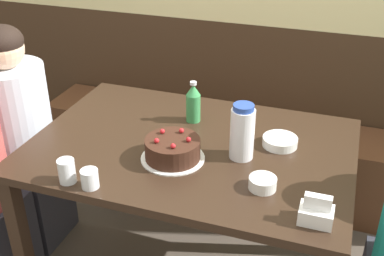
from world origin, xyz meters
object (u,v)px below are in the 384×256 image
bowl_soup_white (280,141)px  glass_water_tall (67,171)px  water_pitcher (242,132)px  person_pale_blue_shirt (21,144)px  bench_seat (235,155)px  glass_tumbler_short (90,179)px  soju_bottle (193,103)px  napkin_holder (316,213)px  birthday_cake (173,149)px  bowl_rice_small (263,183)px

bowl_soup_white → glass_water_tall: 0.86m
water_pitcher → person_pale_blue_shirt: bearing=175.9°
bench_seat → glass_tumbler_short: glass_tumbler_short is taller
bench_seat → glass_tumbler_short: size_ratio=33.99×
glass_water_tall → glass_tumbler_short: bearing=-1.7°
bench_seat → soju_bottle: bearing=-95.5°
napkin_holder → glass_tumbler_short: size_ratio=1.55×
glass_tumbler_short → napkin_holder: bearing=4.7°
birthday_cake → water_pitcher: 0.28m
birthday_cake → glass_water_tall: (-0.31, -0.27, 0.00)m
napkin_holder → glass_tumbler_short: bearing=-175.3°
bench_seat → soju_bottle: soju_bottle is taller
bowl_rice_small → glass_water_tall: 0.71m
water_pitcher → glass_tumbler_short: size_ratio=3.26×
bench_seat → bowl_rice_small: bearing=-71.6°
glass_tumbler_short → person_pale_blue_shirt: bearing=145.9°
bench_seat → person_pale_blue_shirt: (-0.93, -0.77, 0.34)m
bowl_rice_small → person_pale_blue_shirt: 1.32m
water_pitcher → person_pale_blue_shirt: 1.19m
birthday_cake → soju_bottle: size_ratio=1.33×
glass_tumbler_short → person_pale_blue_shirt: 0.86m
person_pale_blue_shirt → water_pitcher: bearing=-4.1°
napkin_holder → bowl_soup_white: bearing=113.3°
napkin_holder → bench_seat: bearing=115.1°
bowl_soup_white → napkin_holder: bearing=-66.7°
water_pitcher → glass_tumbler_short: (-0.47, -0.38, -0.08)m
bowl_soup_white → birthday_cake: bearing=-147.8°
water_pitcher → glass_water_tall: 0.68m
bowl_soup_white → person_pale_blue_shirt: size_ratio=0.12×
soju_bottle → bench_seat: bearing=84.5°
bench_seat → soju_bottle: size_ratio=12.53×
water_pitcher → bowl_rice_small: bearing=-55.9°
soju_bottle → napkin_holder: soju_bottle is taller
bench_seat → water_pitcher: water_pitcher is taller
soju_bottle → bowl_rice_small: bearing=-45.8°
water_pitcher → glass_water_tall: size_ratio=2.51×
glass_tumbler_short → bench_seat: bearing=78.7°
bowl_soup_white → person_pale_blue_shirt: 1.30m
bench_seat → bowl_rice_small: 1.23m
person_pale_blue_shirt → birthday_cake: bearing=-11.7°
bench_seat → napkin_holder: 1.42m
glass_tumbler_short → person_pale_blue_shirt: (-0.68, 0.46, -0.24)m
bench_seat → glass_water_tall: size_ratio=26.14×
water_pitcher → glass_tumbler_short: 0.61m
water_pitcher → person_pale_blue_shirt: size_ratio=0.20×
bowl_soup_white → glass_tumbler_short: glass_tumbler_short is taller
birthday_cake → water_pitcher: (0.25, 0.10, 0.07)m
water_pitcher → birthday_cake: bearing=-157.8°
glass_tumbler_short → birthday_cake: bearing=52.1°
bench_seat → water_pitcher: 1.10m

